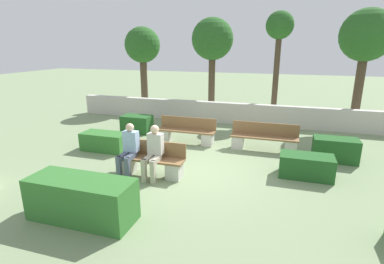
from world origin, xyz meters
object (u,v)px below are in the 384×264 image
object	(u,v)px
person_seated_woman	(129,147)
tree_leftmost	(143,47)
tree_center_right	(279,32)
tree_center_left	(212,41)
bench_left_side	(186,133)
person_seated_man	(154,149)
bench_front	(151,163)
bench_right_side	(264,140)
tree_rightmost	(366,37)

from	to	relation	value
person_seated_woman	tree_leftmost	size ratio (longest dim) A/B	0.32
tree_leftmost	tree_center_right	size ratio (longest dim) A/B	0.89
tree_center_left	tree_leftmost	bearing A→B (deg)	176.81
bench_left_side	person_seated_man	xyz separation A→B (m)	(0.12, -2.94, 0.41)
bench_front	bench_right_side	size ratio (longest dim) A/B	0.84
tree_center_right	tree_rightmost	xyz separation A→B (m)	(3.23, -0.72, -0.27)
bench_front	bench_right_side	world-z (taller)	same
bench_front	tree_center_left	xyz separation A→B (m)	(-0.20, 7.34, 3.13)
bench_right_side	tree_center_right	xyz separation A→B (m)	(0.06, 4.65, 3.47)
tree_center_right	tree_rightmost	distance (m)	3.32
tree_leftmost	person_seated_woman	bearing A→B (deg)	-66.74
bench_front	tree_rightmost	size ratio (longest dim) A/B	0.38
person_seated_woman	tree_center_right	size ratio (longest dim) A/B	0.29
tree_leftmost	person_seated_man	bearing A→B (deg)	-62.52
tree_leftmost	tree_rightmost	world-z (taller)	tree_rightmost
tree_leftmost	tree_center_left	xyz separation A→B (m)	(3.64, -0.20, 0.29)
person_seated_man	tree_center_right	distance (m)	8.59
bench_front	tree_leftmost	xyz separation A→B (m)	(-3.84, 7.54, 2.84)
tree_center_left	tree_center_right	world-z (taller)	tree_center_right
bench_left_side	person_seated_woman	size ratio (longest dim) A/B	1.49
person_seated_man	tree_center_left	world-z (taller)	tree_center_left
bench_right_side	tree_center_right	distance (m)	5.81
person_seated_man	tree_center_left	distance (m)	7.96
bench_right_side	tree_rightmost	size ratio (longest dim) A/B	0.46
bench_front	person_seated_man	world-z (taller)	person_seated_man
bench_right_side	tree_center_right	size ratio (longest dim) A/B	0.45
bench_front	bench_left_side	bearing A→B (deg)	89.31
person_seated_woman	tree_leftmost	xyz separation A→B (m)	(-3.30, 7.68, 2.43)
bench_front	tree_center_left	bearing A→B (deg)	91.57
tree_center_left	bench_front	bearing A→B (deg)	-88.43
tree_center_right	tree_leftmost	bearing A→B (deg)	179.41
bench_left_side	tree_rightmost	world-z (taller)	tree_rightmost
bench_left_side	tree_leftmost	bearing A→B (deg)	132.35
person_seated_woman	tree_leftmost	distance (m)	8.70
tree_leftmost	bench_front	bearing A→B (deg)	-62.99
bench_left_side	tree_rightmost	xyz separation A→B (m)	(5.91, 3.94, 3.20)
person_seated_man	tree_center_left	bearing A→B (deg)	92.69
person_seated_woman	tree_center_left	xyz separation A→B (m)	(0.34, 7.48, 2.71)
tree_center_left	person_seated_man	bearing A→B (deg)	-87.31
person_seated_man	tree_center_right	bearing A→B (deg)	71.36
bench_front	bench_right_side	distance (m)	3.87
bench_front	tree_rightmost	world-z (taller)	tree_rightmost
bench_front	tree_leftmost	distance (m)	8.93
bench_front	tree_center_left	distance (m)	7.98
tree_center_left	tree_rightmost	world-z (taller)	tree_rightmost
bench_right_side	tree_center_right	bearing A→B (deg)	100.64
bench_front	person_seated_man	distance (m)	0.47
tree_center_left	person_seated_woman	bearing A→B (deg)	-92.62
bench_left_side	tree_center_right	size ratio (longest dim) A/B	0.43
tree_rightmost	bench_right_side	bearing A→B (deg)	-129.90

